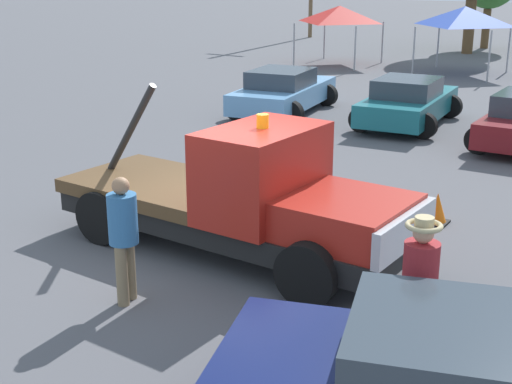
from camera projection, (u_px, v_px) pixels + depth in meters
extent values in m
plane|color=#545459|center=(229.00, 250.00, 11.30)|extent=(160.00, 160.00, 0.00)
cube|color=black|center=(229.00, 219.00, 11.14)|extent=(5.85, 2.08, 0.35)
cube|color=#B22319|center=(348.00, 217.00, 9.87)|extent=(1.70, 1.77, 0.55)
cube|color=silver|center=(405.00, 232.00, 9.41)|extent=(0.21, 1.79, 0.50)
cube|color=#B22319|center=(262.00, 173.00, 10.53)|extent=(1.37, 2.05, 1.36)
cube|color=brown|center=(160.00, 186.00, 11.84)|extent=(2.98, 2.13, 0.22)
cylinder|color=black|center=(131.00, 129.00, 11.90)|extent=(1.19, 0.18, 1.63)
cylinder|color=orange|center=(263.00, 121.00, 10.30)|extent=(0.18, 0.18, 0.20)
cylinder|color=black|center=(371.00, 232.00, 10.81)|extent=(0.88, 0.26, 0.88)
cylinder|color=black|center=(307.00, 275.00, 9.34)|extent=(0.88, 0.26, 0.88)
cylinder|color=black|center=(178.00, 188.00, 12.93)|extent=(0.88, 0.26, 0.88)
cylinder|color=black|center=(101.00, 217.00, 11.46)|extent=(0.88, 0.26, 0.88)
cube|color=#333D47|center=(472.00, 350.00, 6.27)|extent=(2.58, 2.30, 0.50)
cylinder|color=black|center=(321.00, 349.00, 7.74)|extent=(0.68, 0.22, 0.68)
cylinder|color=#847051|center=(406.00, 334.00, 7.89)|extent=(0.16, 0.16, 0.84)
cylinder|color=#847051|center=(425.00, 335.00, 7.86)|extent=(0.16, 0.16, 0.84)
cylinder|color=maroon|center=(421.00, 272.00, 7.64)|extent=(0.39, 0.39, 0.67)
sphere|color=tan|center=(424.00, 233.00, 7.51)|extent=(0.23, 0.23, 0.23)
torus|color=tan|center=(424.00, 226.00, 7.48)|extent=(0.40, 0.40, 0.06)
cylinder|color=tan|center=(424.00, 222.00, 7.47)|extent=(0.21, 0.21, 0.10)
cylinder|color=#847051|center=(122.00, 276.00, 9.35)|extent=(0.16, 0.16, 0.84)
cylinder|color=#847051|center=(130.00, 269.00, 9.55)|extent=(0.16, 0.16, 0.84)
cylinder|color=teal|center=(123.00, 219.00, 9.22)|extent=(0.39, 0.39, 0.67)
sphere|color=#A87A56|center=(121.00, 186.00, 9.08)|extent=(0.23, 0.23, 0.23)
cube|color=#669ED1|center=(284.00, 95.00, 21.57)|extent=(2.49, 4.83, 0.60)
cube|color=#333D47|center=(281.00, 78.00, 21.20)|extent=(1.88, 2.16, 0.50)
cylinder|color=black|center=(277.00, 91.00, 23.33)|extent=(0.68, 0.22, 0.68)
cylinder|color=black|center=(327.00, 95.00, 22.67)|extent=(0.68, 0.22, 0.68)
cylinder|color=black|center=(236.00, 108.00, 20.59)|extent=(0.68, 0.22, 0.68)
cylinder|color=black|center=(292.00, 113.00, 19.93)|extent=(0.68, 0.22, 0.68)
cube|color=#196670|center=(408.00, 106.00, 19.93)|extent=(2.15, 4.49, 0.60)
cube|color=#333D47|center=(407.00, 87.00, 19.58)|extent=(1.73, 1.96, 0.50)
cylinder|color=black|center=(394.00, 102.00, 21.62)|extent=(0.68, 0.22, 0.68)
cylinder|color=black|center=(450.00, 106.00, 20.87)|extent=(0.68, 0.22, 0.68)
cylinder|color=black|center=(361.00, 120.00, 19.11)|extent=(0.68, 0.22, 0.68)
cylinder|color=black|center=(424.00, 126.00, 18.37)|extent=(0.68, 0.22, 0.68)
cylinder|color=black|center=(509.00, 118.00, 19.30)|extent=(0.68, 0.22, 0.68)
cylinder|color=black|center=(479.00, 140.00, 16.94)|extent=(0.68, 0.22, 0.68)
cylinder|color=#9E9EA3|center=(294.00, 45.00, 31.45)|extent=(0.07, 0.07, 1.85)
cylinder|color=#9E9EA3|center=(355.00, 49.00, 29.95)|extent=(0.07, 0.07, 1.85)
cylinder|color=#9E9EA3|center=(324.00, 39.00, 33.82)|extent=(0.07, 0.07, 1.85)
cylinder|color=#9E9EA3|center=(382.00, 42.00, 32.33)|extent=(0.07, 0.07, 1.85)
pyramid|color=red|center=(340.00, 14.00, 31.50)|extent=(2.95, 2.95, 0.72)
cylinder|color=#9E9EA3|center=(414.00, 51.00, 28.55)|extent=(0.07, 0.07, 1.95)
cylinder|color=#9E9EA3|center=(489.00, 56.00, 27.03)|extent=(0.07, 0.07, 1.95)
cylinder|color=#9E9EA3|center=(438.00, 45.00, 30.97)|extent=(0.07, 0.07, 1.95)
cylinder|color=#9E9EA3|center=(509.00, 49.00, 29.45)|extent=(0.07, 0.07, 1.95)
pyramid|color=#2D4CB7|center=(465.00, 16.00, 28.58)|extent=(3.00, 3.00, 0.76)
cylinder|color=brown|center=(469.00, 26.00, 35.63)|extent=(0.54, 0.54, 2.68)
cylinder|color=brown|center=(486.00, 29.00, 37.97)|extent=(0.41, 0.41, 2.06)
cube|color=black|center=(436.00, 222.00, 12.46)|extent=(0.40, 0.40, 0.04)
cone|color=orange|center=(437.00, 208.00, 12.38)|extent=(0.36, 0.36, 0.55)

